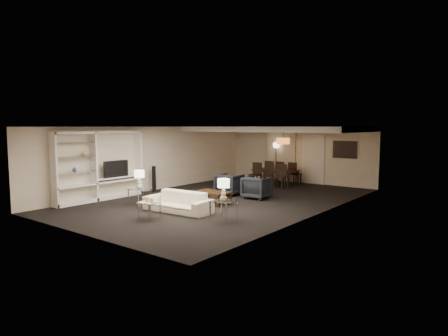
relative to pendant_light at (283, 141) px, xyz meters
name	(u,v)px	position (x,y,z in m)	size (l,w,h in m)	color
floor	(224,200)	(-0.30, -3.50, -1.92)	(11.00, 11.00, 0.00)	black
ceiling	(224,127)	(-0.30, -3.50, 0.58)	(7.00, 11.00, 0.02)	silver
wall_back	(299,155)	(-0.30, 2.00, -0.67)	(7.00, 0.02, 2.50)	beige
wall_front	(78,181)	(-0.30, -9.00, -0.67)	(7.00, 0.02, 2.50)	beige
wall_left	(154,159)	(-3.80, -3.50, -0.67)	(0.02, 11.00, 2.50)	beige
wall_right	(320,171)	(3.20, -3.50, -0.67)	(0.02, 11.00, 2.50)	beige
ceiling_soffit	(277,129)	(-0.30, 0.00, 0.48)	(7.00, 4.00, 0.20)	silver
curtains	(281,155)	(-1.20, 1.92, -0.72)	(1.50, 0.12, 2.40)	beige
door	(313,160)	(0.40, 1.97, -0.87)	(0.90, 0.05, 2.10)	silver
painting	(345,150)	(1.80, 1.96, -0.37)	(0.95, 0.04, 0.65)	#142D38
media_unit	(100,166)	(-3.61, -6.10, -0.74)	(0.38, 3.40, 2.35)	white
pendant_light	(283,141)	(0.00, 0.00, 0.00)	(0.52, 0.52, 0.24)	#D8591E
sofa	(178,202)	(-0.16, -5.88, -1.62)	(2.08, 0.81, 0.61)	beige
coffee_table	(213,198)	(-0.16, -4.28, -1.71)	(1.14, 0.67, 0.41)	#301D0D
armchair_left	(229,184)	(-0.76, -2.58, -1.53)	(0.83, 0.85, 0.78)	black
armchair_right	(257,187)	(0.44, -2.58, -1.53)	(0.83, 0.85, 0.78)	black
side_table_left	(140,197)	(-1.86, -5.88, -1.65)	(0.57, 0.57, 0.53)	silver
side_table_right	(224,211)	(1.54, -5.88, -1.65)	(0.57, 0.57, 0.53)	white
table_lamp_left	(139,179)	(-1.86, -5.88, -1.09)	(0.32, 0.32, 0.59)	beige
table_lamp_right	(224,190)	(1.54, -5.88, -1.09)	(0.32, 0.32, 0.59)	beige
marble_table	(149,210)	(-0.16, -6.98, -1.68)	(0.48, 0.48, 0.48)	white
gold_gourd_a	(147,199)	(-0.26, -6.98, -1.37)	(0.15, 0.15, 0.15)	tan
gold_gourd_b	(152,200)	(-0.06, -6.98, -1.38)	(0.13, 0.13, 0.13)	#DDAC75
television	(114,169)	(-3.58, -5.55, -0.88)	(0.13, 1.00, 0.58)	black
vase_blue	(75,169)	(-3.61, -7.06, -0.78)	(0.15, 0.15, 0.16)	#2839AE
vase_amber	(84,153)	(-3.61, -6.70, -0.28)	(0.16, 0.16, 0.16)	gold
floor_speaker	(154,179)	(-3.50, -3.78, -1.42)	(0.11, 0.11, 0.99)	black
dining_table	(275,177)	(-0.68, 0.57, -1.59)	(1.87, 1.04, 0.66)	black
chair_nl	(255,174)	(-1.28, -0.08, -1.43)	(0.45, 0.45, 0.98)	black
chair_nm	(267,175)	(-0.68, -0.08, -1.43)	(0.45, 0.45, 0.98)	black
chair_nr	(280,176)	(-0.08, -0.08, -1.43)	(0.45, 0.45, 0.98)	black
chair_fl	(271,171)	(-1.28, 1.22, -1.43)	(0.45, 0.45, 0.98)	black
chair_fm	(283,172)	(-0.68, 1.22, -1.43)	(0.45, 0.45, 0.98)	black
chair_fr	(295,173)	(-0.08, 1.22, -1.43)	(0.45, 0.45, 0.98)	black
floor_lamp	(276,162)	(-1.33, 1.70, -1.03)	(0.26, 0.26, 1.77)	black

